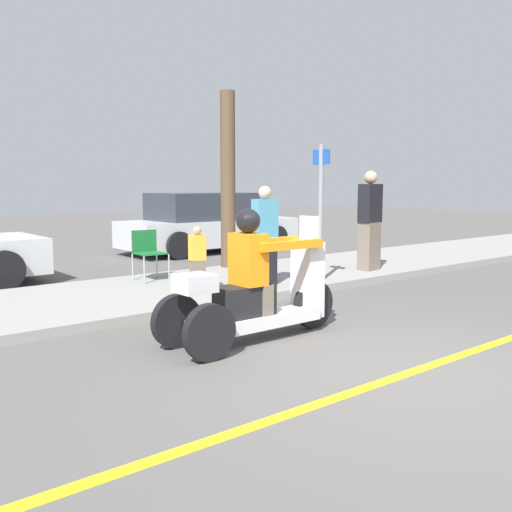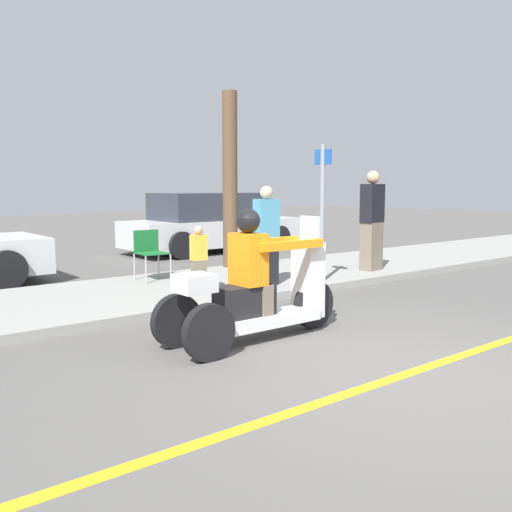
# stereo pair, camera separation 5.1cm
# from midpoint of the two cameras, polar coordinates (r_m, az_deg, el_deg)

# --- Properties ---
(ground_plane) EXTENTS (60.00, 60.00, 0.00)m
(ground_plane) POSITION_cam_midpoint_polar(r_m,az_deg,el_deg) (5.38, 15.12, -11.33)
(ground_plane) COLOR #565451
(lane_stripe) EXTENTS (24.00, 0.12, 0.01)m
(lane_stripe) POSITION_cam_midpoint_polar(r_m,az_deg,el_deg) (5.12, 12.76, -12.20)
(lane_stripe) COLOR gold
(lane_stripe) RESTS_ON ground
(sidewalk_strip) EXTENTS (28.00, 2.80, 0.12)m
(sidewalk_strip) POSITION_cam_midpoint_polar(r_m,az_deg,el_deg) (8.80, -9.85, -3.61)
(sidewalk_strip) COLOR gray
(sidewalk_strip) RESTS_ON ground
(motorcycle_trike) EXTENTS (2.25, 0.70, 1.44)m
(motorcycle_trike) POSITION_cam_midpoint_polar(r_m,az_deg,el_deg) (6.17, 0.26, -3.77)
(motorcycle_trike) COLOR black
(motorcycle_trike) RESTS_ON ground
(spectator_with_child) EXTENTS (0.46, 0.31, 1.82)m
(spectator_with_child) POSITION_cam_midpoint_polar(r_m,az_deg,el_deg) (10.67, 11.65, 3.30)
(spectator_with_child) COLOR #726656
(spectator_with_child) RESTS_ON sidewalk_strip
(spectator_by_tree) EXTENTS (0.39, 0.26, 1.55)m
(spectator_by_tree) POSITION_cam_midpoint_polar(r_m,az_deg,el_deg) (8.91, 1.20, 1.87)
(spectator_by_tree) COLOR black
(spectator_by_tree) RESTS_ON sidewalk_strip
(spectator_far_back) EXTENTS (0.25, 0.18, 0.97)m
(spectator_far_back) POSITION_cam_midpoint_polar(r_m,az_deg,el_deg) (8.38, -5.58, -0.42)
(spectator_far_back) COLOR #726656
(spectator_far_back) RESTS_ON sidewalk_strip
(folding_chair_curbside) EXTENTS (0.48, 0.48, 0.82)m
(folding_chair_curbside) POSITION_cam_midpoint_polar(r_m,az_deg,el_deg) (9.56, -10.46, 0.65)
(folding_chair_curbside) COLOR #A5A8AD
(folding_chair_curbside) RESTS_ON sidewalk_strip
(parked_car_lot_far) EXTENTS (4.53, 1.94, 1.49)m
(parked_car_lot_far) POSITION_cam_midpoint_polar(r_m,az_deg,el_deg) (14.46, -4.48, 3.21)
(parked_car_lot_far) COLOR silver
(parked_car_lot_far) RESTS_ON ground
(tree_trunk) EXTENTS (0.28, 0.28, 3.30)m
(tree_trunk) POSITION_cam_midpoint_polar(r_m,az_deg,el_deg) (10.86, -2.48, 7.57)
(tree_trunk) COLOR brown
(tree_trunk) RESTS_ON sidewalk_strip
(street_sign) EXTENTS (0.08, 0.36, 2.20)m
(street_sign) POSITION_cam_midpoint_polar(r_m,az_deg,el_deg) (9.19, 6.80, 4.80)
(street_sign) COLOR gray
(street_sign) RESTS_ON sidewalk_strip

